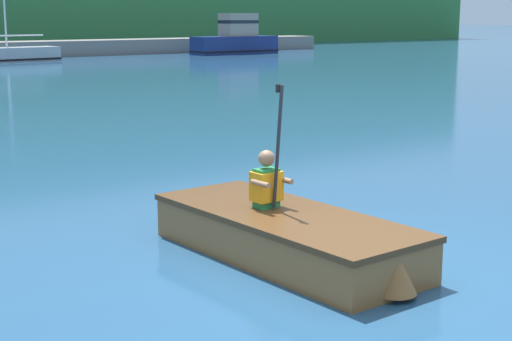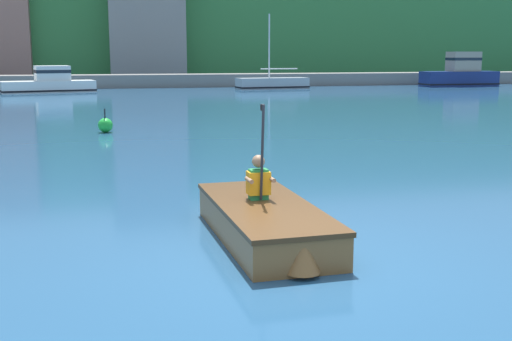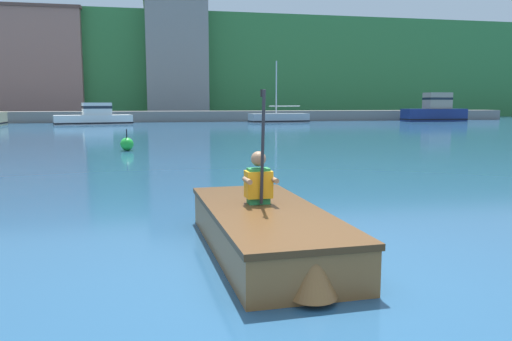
{
  "view_description": "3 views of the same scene",
  "coord_description": "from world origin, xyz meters",
  "px_view_note": "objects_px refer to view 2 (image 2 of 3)",
  "views": [
    {
      "loc": [
        -4.73,
        -5.0,
        2.4
      ],
      "look_at": [
        -0.08,
        1.45,
        0.81
      ],
      "focal_mm": 55.0,
      "sensor_mm": 36.0,
      "label": 1
    },
    {
      "loc": [
        -1.98,
        -6.81,
        2.36
      ],
      "look_at": [
        -0.08,
        1.45,
        0.81
      ],
      "focal_mm": 45.0,
      "sensor_mm": 36.0,
      "label": 2
    },
    {
      "loc": [
        -1.24,
        -4.15,
        1.59
      ],
      "look_at": [
        -0.08,
        1.45,
        0.81
      ],
      "focal_mm": 35.0,
      "sensor_mm": 36.0,
      "label": 3
    }
  ],
  "objects_px": {
    "rowboat_foreground": "(266,220)",
    "person_paddler": "(259,179)",
    "moored_boat_dock_center_far": "(460,74)",
    "moored_boat_dock_west_inner": "(272,83)",
    "channel_buoy": "(105,125)",
    "moored_boat_dock_west_end": "(50,83)"
  },
  "relations": [
    {
      "from": "moored_boat_dock_west_inner",
      "to": "person_paddler",
      "type": "xyz_separation_m",
      "value": [
        -8.97,
        -34.19,
        0.37
      ]
    },
    {
      "from": "moored_boat_dock_center_far",
      "to": "rowboat_foreground",
      "type": "bearing_deg",
      "value": -123.62
    },
    {
      "from": "rowboat_foreground",
      "to": "moored_boat_dock_west_inner",
      "type": "bearing_deg",
      "value": 75.46
    },
    {
      "from": "moored_boat_dock_west_end",
      "to": "moored_boat_dock_west_inner",
      "type": "relative_size",
      "value": 1.16
    },
    {
      "from": "moored_boat_dock_west_end",
      "to": "rowboat_foreground",
      "type": "distance_m",
      "value": 34.28
    },
    {
      "from": "person_paddler",
      "to": "channel_buoy",
      "type": "bearing_deg",
      "value": 99.65
    },
    {
      "from": "moored_boat_dock_west_inner",
      "to": "channel_buoy",
      "type": "relative_size",
      "value": 6.97
    },
    {
      "from": "rowboat_foreground",
      "to": "person_paddler",
      "type": "bearing_deg",
      "value": 92.49
    },
    {
      "from": "moored_boat_dock_west_end",
      "to": "moored_boat_dock_west_inner",
      "type": "height_order",
      "value": "moored_boat_dock_west_inner"
    },
    {
      "from": "moored_boat_dock_west_end",
      "to": "rowboat_foreground",
      "type": "height_order",
      "value": "moored_boat_dock_west_end"
    },
    {
      "from": "rowboat_foreground",
      "to": "channel_buoy",
      "type": "xyz_separation_m",
      "value": [
        -2.02,
        12.14,
        -0.04
      ]
    },
    {
      "from": "moored_boat_dock_west_inner",
      "to": "moored_boat_dock_center_far",
      "type": "xyz_separation_m",
      "value": [
        14.05,
        0.07,
        0.53
      ]
    },
    {
      "from": "channel_buoy",
      "to": "person_paddler",
      "type": "bearing_deg",
      "value": -80.35
    },
    {
      "from": "moored_boat_dock_center_far",
      "to": "channel_buoy",
      "type": "height_order",
      "value": "moored_boat_dock_center_far"
    },
    {
      "from": "rowboat_foreground",
      "to": "person_paddler",
      "type": "distance_m",
      "value": 0.58
    },
    {
      "from": "moored_boat_dock_center_far",
      "to": "channel_buoy",
      "type": "distance_m",
      "value": 33.63
    },
    {
      "from": "person_paddler",
      "to": "channel_buoy",
      "type": "xyz_separation_m",
      "value": [
        -2.01,
        11.8,
        -0.51
      ]
    },
    {
      "from": "moored_boat_dock_west_inner",
      "to": "rowboat_foreground",
      "type": "xyz_separation_m",
      "value": [
        -8.95,
        -34.53,
        -0.1
      ]
    },
    {
      "from": "moored_boat_dock_west_end",
      "to": "channel_buoy",
      "type": "relative_size",
      "value": 8.07
    },
    {
      "from": "moored_boat_dock_west_end",
      "to": "moored_boat_dock_west_inner",
      "type": "xyz_separation_m",
      "value": [
        14.33,
        0.67,
        -0.21
      ]
    },
    {
      "from": "person_paddler",
      "to": "channel_buoy",
      "type": "relative_size",
      "value": 1.76
    },
    {
      "from": "moored_boat_dock_center_far",
      "to": "rowboat_foreground",
      "type": "distance_m",
      "value": 41.55
    }
  ]
}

